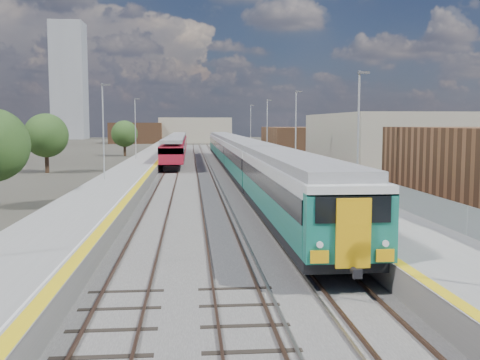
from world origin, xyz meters
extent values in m
plane|color=#47443A|center=(0.00, 50.00, 0.00)|extent=(320.00, 320.00, 0.00)
cube|color=#565451|center=(-2.25, 52.50, 0.03)|extent=(10.50, 155.00, 0.06)
cube|color=#4C3323|center=(0.78, 55.00, 0.11)|extent=(0.07, 160.00, 0.14)
cube|color=#4C3323|center=(2.22, 55.00, 0.11)|extent=(0.07, 160.00, 0.14)
cube|color=#4C3323|center=(-2.72, 55.00, 0.11)|extent=(0.07, 160.00, 0.14)
cube|color=#4C3323|center=(-1.28, 55.00, 0.11)|extent=(0.07, 160.00, 0.14)
cube|color=#4C3323|center=(-6.22, 55.00, 0.11)|extent=(0.07, 160.00, 0.14)
cube|color=#4C3323|center=(-4.78, 55.00, 0.11)|extent=(0.07, 160.00, 0.14)
cube|color=gray|center=(0.45, 55.00, 0.10)|extent=(0.08, 160.00, 0.10)
cube|color=gray|center=(-0.95, 55.00, 0.10)|extent=(0.08, 160.00, 0.10)
cube|color=slate|center=(5.25, 52.50, 0.50)|extent=(4.70, 155.00, 1.00)
cube|color=gray|center=(5.25, 52.50, 1.00)|extent=(4.70, 155.00, 0.03)
cube|color=yellow|center=(3.15, 52.50, 1.02)|extent=(0.40, 155.00, 0.01)
cube|color=gray|center=(7.45, 52.50, 1.60)|extent=(0.06, 155.00, 1.20)
cylinder|color=#9EA0A3|center=(6.60, 22.00, 4.77)|extent=(0.12, 0.12, 7.50)
cube|color=#4C4C4F|center=(6.85, 22.00, 8.42)|extent=(0.70, 0.18, 0.14)
cylinder|color=#9EA0A3|center=(6.60, 42.00, 4.77)|extent=(0.12, 0.12, 7.50)
cube|color=#4C4C4F|center=(6.85, 42.00, 8.42)|extent=(0.70, 0.18, 0.14)
cylinder|color=#9EA0A3|center=(6.60, 62.00, 4.77)|extent=(0.12, 0.12, 7.50)
cube|color=#4C4C4F|center=(6.85, 62.00, 8.42)|extent=(0.70, 0.18, 0.14)
cylinder|color=#9EA0A3|center=(6.60, 82.00, 4.77)|extent=(0.12, 0.12, 7.50)
cube|color=#4C4C4F|center=(6.85, 82.00, 8.42)|extent=(0.70, 0.18, 0.14)
cube|color=slate|center=(-9.05, 52.50, 0.50)|extent=(4.30, 155.00, 1.00)
cube|color=gray|center=(-9.05, 52.50, 1.00)|extent=(4.30, 155.00, 0.03)
cube|color=yellow|center=(-7.15, 52.50, 1.02)|extent=(0.45, 155.00, 0.01)
cube|color=silver|center=(-7.50, 52.50, 1.03)|extent=(0.08, 155.00, 0.01)
cylinder|color=#9EA0A3|center=(-10.20, 34.00, 4.77)|extent=(0.12, 0.12, 7.50)
cube|color=#4C4C4F|center=(-9.95, 34.00, 8.42)|extent=(0.70, 0.18, 0.14)
cylinder|color=#9EA0A3|center=(-10.20, 60.00, 4.77)|extent=(0.12, 0.12, 7.50)
cube|color=#4C4C4F|center=(-9.95, 60.00, 8.42)|extent=(0.70, 0.18, 0.14)
cube|color=tan|center=(16.00, 45.00, 3.20)|extent=(11.00, 22.00, 6.40)
cube|color=brown|center=(13.00, 78.00, 2.40)|extent=(8.00, 18.00, 4.80)
cube|color=tan|center=(-2.00, 150.00, 3.50)|extent=(20.00, 14.00, 7.00)
cube|color=brown|center=(-18.00, 145.00, 2.80)|extent=(14.00, 12.00, 5.60)
cube|color=gray|center=(-45.00, 190.00, 20.00)|extent=(11.00, 11.00, 40.00)
cube|color=black|center=(1.50, 16.17, 0.90)|extent=(2.79, 19.99, 0.47)
cube|color=#13664A|center=(1.50, 16.17, 1.72)|extent=(2.89, 19.99, 1.17)
cube|color=black|center=(1.50, 16.17, 2.64)|extent=(2.95, 19.99, 0.80)
cube|color=silver|center=(1.50, 16.17, 3.28)|extent=(2.89, 19.99, 0.49)
cube|color=gray|center=(1.50, 16.17, 3.71)|extent=(2.56, 19.99, 0.41)
cube|color=black|center=(1.50, 36.66, 0.90)|extent=(2.79, 19.99, 0.47)
cube|color=#13664A|center=(1.50, 36.66, 1.72)|extent=(2.89, 19.99, 1.17)
cube|color=black|center=(1.50, 36.66, 2.64)|extent=(2.95, 19.99, 0.80)
cube|color=silver|center=(1.50, 36.66, 3.28)|extent=(2.89, 19.99, 0.49)
cube|color=gray|center=(1.50, 36.66, 3.71)|extent=(2.56, 19.99, 0.41)
cube|color=black|center=(1.50, 57.14, 0.90)|extent=(2.79, 19.99, 0.47)
cube|color=#13664A|center=(1.50, 57.14, 1.72)|extent=(2.89, 19.99, 1.17)
cube|color=black|center=(1.50, 57.14, 2.64)|extent=(2.95, 19.99, 0.80)
cube|color=silver|center=(1.50, 57.14, 3.28)|extent=(2.89, 19.99, 0.49)
cube|color=gray|center=(1.50, 57.14, 3.71)|extent=(2.56, 19.99, 0.41)
cube|color=black|center=(1.50, 77.63, 0.90)|extent=(2.79, 19.99, 0.47)
cube|color=#13664A|center=(1.50, 77.63, 1.72)|extent=(2.89, 19.99, 1.17)
cube|color=black|center=(1.50, 77.63, 2.64)|extent=(2.95, 19.99, 0.80)
cube|color=silver|center=(1.50, 77.63, 3.28)|extent=(2.89, 19.99, 0.49)
cube|color=gray|center=(1.50, 77.63, 3.71)|extent=(2.56, 19.99, 0.41)
cube|color=#13664A|center=(1.50, 5.92, 2.20)|extent=(2.87, 0.61, 2.15)
cube|color=black|center=(1.50, 5.60, 2.82)|extent=(2.36, 0.06, 0.82)
cube|color=#E1A20E|center=(1.50, 5.54, 2.10)|extent=(1.08, 0.10, 2.15)
cube|color=black|center=(-5.50, 58.52, 0.45)|extent=(1.83, 15.54, 0.64)
cube|color=maroon|center=(-5.50, 58.52, 1.97)|extent=(2.70, 18.29, 1.93)
cube|color=black|center=(-5.50, 58.52, 2.45)|extent=(2.75, 18.29, 0.67)
cube|color=gray|center=(-5.50, 58.52, 3.42)|extent=(2.41, 18.29, 0.39)
cube|color=black|center=(-5.50, 77.31, 0.45)|extent=(1.83, 15.54, 0.64)
cube|color=maroon|center=(-5.50, 77.31, 1.97)|extent=(2.70, 18.29, 1.93)
cube|color=black|center=(-5.50, 77.31, 2.45)|extent=(2.75, 18.29, 0.67)
cube|color=gray|center=(-5.50, 77.31, 3.42)|extent=(2.41, 18.29, 0.39)
cube|color=black|center=(-5.50, 96.10, 0.45)|extent=(1.83, 15.54, 0.64)
cube|color=maroon|center=(-5.50, 96.10, 1.97)|extent=(2.70, 18.29, 1.93)
cube|color=black|center=(-5.50, 96.10, 2.45)|extent=(2.75, 18.29, 0.67)
cube|color=gray|center=(-5.50, 96.10, 3.42)|extent=(2.41, 18.29, 0.39)
cylinder|color=#382619|center=(-19.12, 52.22, 1.14)|extent=(0.44, 0.44, 2.28)
sphere|color=#29491C|center=(-19.12, 52.22, 4.11)|extent=(4.81, 4.81, 4.81)
cylinder|color=#382619|center=(-14.24, 83.33, 1.03)|extent=(0.44, 0.44, 2.06)
sphere|color=#29491C|center=(-14.24, 83.33, 3.72)|extent=(4.35, 4.35, 4.35)
cylinder|color=#382619|center=(24.90, 61.23, 1.16)|extent=(0.44, 0.44, 2.32)
sphere|color=#29491C|center=(24.90, 61.23, 4.19)|extent=(4.90, 4.90, 4.90)
camera|label=1|loc=(-3.41, -10.86, 5.43)|focal=42.00mm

